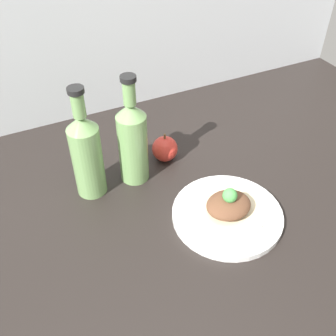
# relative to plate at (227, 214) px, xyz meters

# --- Properties ---
(ground_plane) EXTENTS (1.80, 1.10, 0.04)m
(ground_plane) POSITION_rel_plate_xyz_m (-0.09, 0.06, -0.03)
(ground_plane) COLOR black
(plate) EXTENTS (0.26, 0.26, 0.02)m
(plate) POSITION_rel_plate_xyz_m (0.00, 0.00, 0.00)
(plate) COLOR white
(plate) RESTS_ON ground_plane
(plated_food) EXTENTS (0.18, 0.18, 0.07)m
(plated_food) POSITION_rel_plate_xyz_m (0.00, -0.00, 0.03)
(plated_food) COLOR beige
(plated_food) RESTS_ON plate
(cider_bottle_left) EXTENTS (0.08, 0.08, 0.30)m
(cider_bottle_left) POSITION_rel_plate_xyz_m (-0.26, 0.23, 0.11)
(cider_bottle_left) COLOR #729E5B
(cider_bottle_left) RESTS_ON ground_plane
(cider_bottle_right) EXTENTS (0.08, 0.08, 0.30)m
(cider_bottle_right) POSITION_rel_plate_xyz_m (-0.14, 0.23, 0.11)
(cider_bottle_right) COLOR #729E5B
(cider_bottle_right) RESTS_ON ground_plane
(apple) EXTENTS (0.07, 0.07, 0.09)m
(apple) POSITION_rel_plate_xyz_m (-0.04, 0.26, 0.03)
(apple) COLOR red
(apple) RESTS_ON ground_plane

